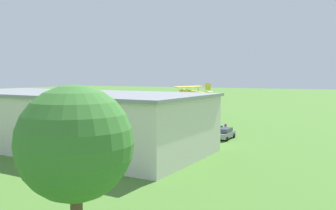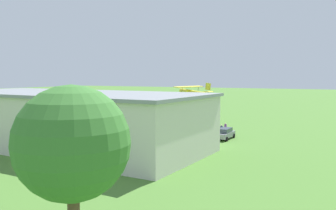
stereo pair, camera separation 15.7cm
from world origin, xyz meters
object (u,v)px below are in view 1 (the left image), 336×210
(biplane, at_px, (193,92))
(windsock, at_px, (154,97))
(hangar, at_px, (68,119))
(car_yellow, at_px, (17,118))
(person_beside_truck, at_px, (129,121))
(car_black, at_px, (50,119))
(person_watching_takeoff, at_px, (122,121))
(car_grey, at_px, (225,133))
(person_crossing_taxiway, at_px, (104,119))
(tree_behind_hangar_left, at_px, (75,144))
(person_at_fence_line, at_px, (222,130))
(person_by_parked_cars, at_px, (226,128))

(biplane, height_order, windsock, biplane)
(hangar, distance_m, car_yellow, 29.09)
(hangar, relative_size, person_beside_truck, 21.31)
(car_black, bearing_deg, person_watching_takeoff, -164.70)
(car_grey, height_order, car_yellow, car_yellow)
(person_crossing_taxiway, relative_size, tree_behind_hangar_left, 0.19)
(tree_behind_hangar_left, bearing_deg, windsock, -63.02)
(hangar, height_order, car_black, hangar)
(car_yellow, bearing_deg, car_grey, -178.49)
(car_yellow, height_order, person_beside_truck, person_beside_truck)
(car_black, bearing_deg, person_at_fence_line, -175.55)
(biplane, xyz_separation_m, person_crossing_taxiway, (13.95, 9.97, -5.00))
(hangar, height_order, person_at_fence_line, hangar)
(car_grey, height_order, person_watching_takeoff, person_watching_takeoff)
(person_crossing_taxiway, distance_m, person_by_parked_cars, 24.16)
(person_by_parked_cars, distance_m, tree_behind_hangar_left, 43.36)
(person_by_parked_cars, height_order, person_watching_takeoff, person_watching_takeoff)
(biplane, xyz_separation_m, person_beside_truck, (8.13, 10.33, -4.97))
(hangar, height_order, car_grey, hangar)
(person_watching_takeoff, bearing_deg, person_beside_truck, -156.82)
(hangar, relative_size, car_black, 8.31)
(person_at_fence_line, distance_m, person_beside_truck, 18.23)
(biplane, relative_size, person_by_parked_cars, 5.06)
(car_yellow, xyz_separation_m, person_at_fence_line, (-40.01, -4.41, -0.06))
(hangar, distance_m, person_by_parked_cars, 24.15)
(person_at_fence_line, relative_size, person_beside_truck, 0.92)
(person_by_parked_cars, distance_m, windsock, 22.66)
(car_black, relative_size, tree_behind_hangar_left, 0.51)
(tree_behind_hangar_left, bearing_deg, car_black, -43.00)
(person_at_fence_line, height_order, windsock, windsock)
(person_by_parked_cars, xyz_separation_m, person_beside_truck, (18.33, -0.43, 0.00))
(car_grey, xyz_separation_m, person_by_parked_cars, (1.48, -4.61, 0.03))
(person_crossing_taxiway, xyz_separation_m, person_watching_takeoff, (-4.60, 0.89, 0.05))
(biplane, relative_size, person_watching_takeoff, 4.92)
(car_yellow, relative_size, person_by_parked_cars, 2.77)
(car_grey, bearing_deg, car_black, -1.21)
(hangar, bearing_deg, car_yellow, -27.58)
(car_grey, bearing_deg, biplane, -52.77)
(car_black, distance_m, person_watching_takeoff, 14.34)
(biplane, bearing_deg, car_yellow, 28.78)
(biplane, distance_m, car_black, 27.86)
(car_grey, distance_m, person_watching_takeoff, 21.52)
(person_by_parked_cars, height_order, tree_behind_hangar_left, tree_behind_hangar_left)
(car_grey, xyz_separation_m, car_yellow, (41.68, 1.10, 0.02))
(person_at_fence_line, height_order, person_crossing_taxiway, person_crossing_taxiway)
(car_grey, xyz_separation_m, windsock, (20.86, -15.72, 3.89))
(car_yellow, distance_m, person_by_parked_cars, 40.60)
(person_by_parked_cars, relative_size, person_beside_truck, 1.00)
(car_yellow, bearing_deg, windsock, -141.06)
(person_by_parked_cars, height_order, person_beside_truck, person_beside_truck)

